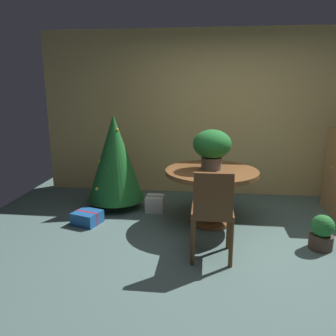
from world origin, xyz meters
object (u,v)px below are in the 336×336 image
Objects in this scene: wooden_chair_near at (212,210)px; gift_box_cream at (155,203)px; potted_plant at (322,232)px; round_dining_table at (211,183)px; holiday_tree at (115,158)px; gift_box_blue at (87,218)px; flower_vase at (212,146)px.

gift_box_cream is (-0.78, 1.30, -0.44)m from wooden_chair_near.
wooden_chair_near reaches higher than potted_plant.
wooden_chair_near reaches higher than round_dining_table.
holiday_tree is 3.43× the size of gift_box_blue.
wooden_chair_near is at bearing -90.00° from round_dining_table.
round_dining_table is at bearing 154.21° from potted_plant.
flower_vase is 0.53× the size of wooden_chair_near.
round_dining_table is 1.37m from potted_plant.
flower_vase is 0.37× the size of holiday_tree.
holiday_tree reaches higher than gift_box_blue.
round_dining_table is 0.86× the size of holiday_tree.
wooden_chair_near is 1.30m from potted_plant.
gift_box_cream is 0.69× the size of potted_plant.
holiday_tree reaches higher than flower_vase.
gift_box_blue is at bearing -109.23° from holiday_tree.
gift_box_cream is at bearing -6.69° from holiday_tree.
flower_vase is 1.85m from gift_box_blue.
potted_plant is (2.77, -0.37, 0.11)m from gift_box_blue.
wooden_chair_near is at bearing -162.38° from potted_plant.
flower_vase reaches higher than gift_box_blue.
potted_plant is (1.19, 0.38, -0.36)m from wooden_chair_near.
wooden_chair_near is 0.70× the size of holiday_tree.
round_dining_table is 1.23× the size of wooden_chair_near.
round_dining_table is 1.66m from gift_box_blue.
potted_plant is (1.19, -0.58, -0.35)m from round_dining_table.
gift_box_cream is at bearing 120.93° from wooden_chair_near.
gift_box_blue is 1.02× the size of potted_plant.
potted_plant is at bearing -25.79° from round_dining_table.
gift_box_blue is at bearing 172.49° from potted_plant.
holiday_tree is at bearing 134.84° from wooden_chair_near.
holiday_tree reaches higher than wooden_chair_near.
gift_box_cream is 2.18m from potted_plant.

